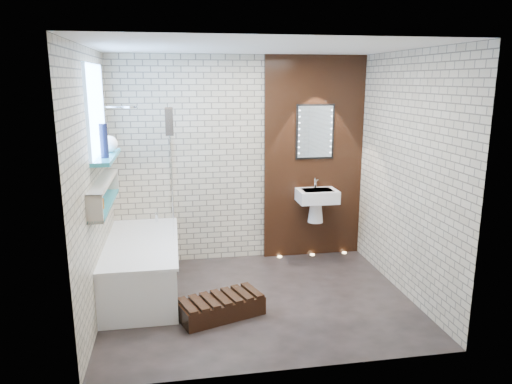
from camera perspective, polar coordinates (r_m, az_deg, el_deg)
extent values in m
plane|color=black|center=(5.28, 0.28, -12.62)|extent=(3.20, 3.20, 0.00)
cube|color=#ADA289|center=(6.12, -1.83, 3.79)|extent=(3.20, 0.04, 2.60)
cube|color=#ADA289|center=(3.62, 3.90, -2.85)|extent=(3.20, 0.04, 2.60)
cube|color=#ADA289|center=(4.84, -18.68, 0.60)|extent=(0.04, 2.60, 2.60)
cube|color=#ADA289|center=(5.37, 17.39, 1.86)|extent=(0.04, 2.60, 2.60)
plane|color=white|center=(4.76, 0.32, 16.83)|extent=(3.20, 3.20, 0.00)
cube|color=black|center=(6.29, 6.83, 3.96)|extent=(1.30, 0.06, 2.60)
cube|color=#7FADE0|center=(5.09, -18.51, 9.17)|extent=(0.03, 1.00, 0.90)
cube|color=teal|center=(5.13, -17.30, 3.98)|extent=(0.18, 1.00, 0.04)
cube|color=teal|center=(5.03, -17.46, -1.40)|extent=(0.14, 1.30, 0.03)
cube|color=#B2A899|center=(4.98, -17.64, 1.17)|extent=(0.14, 1.30, 0.03)
cube|color=#B2A899|center=(4.39, -18.61, -2.00)|extent=(0.14, 0.03, 0.26)
cube|color=#B2A899|center=(5.62, -16.73, 1.35)|extent=(0.14, 0.03, 0.26)
cube|color=white|center=(5.53, -13.31, -8.66)|extent=(0.75, 1.70, 0.55)
cube|color=white|center=(5.43, -13.48, -5.81)|extent=(0.79, 1.74, 0.03)
cylinder|color=silver|center=(6.09, -11.70, -2.88)|extent=(0.04, 0.04, 0.12)
cube|color=white|center=(5.66, -10.01, 2.63)|extent=(0.01, 0.78, 1.40)
cube|color=black|center=(5.42, -10.25, 8.24)|extent=(0.09, 0.23, 0.29)
cylinder|color=silver|center=(5.65, -14.73, 9.75)|extent=(0.18, 0.18, 0.02)
cube|color=white|center=(6.18, 7.27, -0.47)|extent=(0.50, 0.36, 0.16)
cone|color=white|center=(6.28, 7.08, -2.31)|extent=(0.20, 0.20, 0.28)
cylinder|color=silver|center=(6.24, 7.04, 1.08)|extent=(0.03, 0.03, 0.14)
cube|color=black|center=(6.21, 7.01, 7.10)|extent=(0.50, 0.02, 0.70)
cube|color=silver|center=(6.20, 7.04, 7.09)|extent=(0.45, 0.01, 0.65)
cube|color=black|center=(4.92, -4.17, -13.50)|extent=(0.90, 0.61, 0.18)
cylinder|color=maroon|center=(4.60, -18.19, -1.84)|extent=(0.05, 0.05, 0.11)
cylinder|color=#B5631B|center=(4.79, -17.86, -1.32)|extent=(0.05, 0.05, 0.10)
sphere|color=white|center=(5.31, -17.01, 5.48)|extent=(0.18, 0.18, 0.18)
cylinder|color=#121733|center=(4.93, -17.59, 5.81)|extent=(0.08, 0.08, 0.33)
cylinder|color=#FFD899|center=(6.45, 2.82, -7.66)|extent=(0.06, 0.06, 0.01)
cylinder|color=#FFD899|center=(6.56, 6.70, -7.38)|extent=(0.06, 0.06, 0.01)
cylinder|color=#FFD899|center=(6.69, 10.42, -7.08)|extent=(0.06, 0.06, 0.01)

